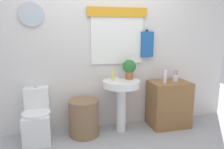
{
  "coord_description": "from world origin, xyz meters",
  "views": [
    {
      "loc": [
        -0.68,
        -2.19,
        1.53
      ],
      "look_at": [
        0.08,
        0.8,
        0.91
      ],
      "focal_mm": 35.17,
      "sensor_mm": 36.0,
      "label": 1
    }
  ],
  "objects_px": {
    "pedestal_sink": "(121,92)",
    "potted_plant": "(129,68)",
    "lotion_bottle": "(165,77)",
    "toilet": "(37,120)",
    "toothbrush_cup": "(176,78)",
    "soap_bottle": "(113,75)",
    "wooden_cabinet": "(169,104)",
    "laundry_hamper": "(84,118)"
  },
  "relations": [
    {
      "from": "pedestal_sink",
      "to": "potted_plant",
      "type": "xyz_separation_m",
      "value": [
        0.14,
        0.06,
        0.36
      ]
    },
    {
      "from": "pedestal_sink",
      "to": "lotion_bottle",
      "type": "bearing_deg",
      "value": -3.31
    },
    {
      "from": "toilet",
      "to": "toothbrush_cup",
      "type": "xyz_separation_m",
      "value": [
        2.14,
        -0.01,
        0.5
      ]
    },
    {
      "from": "soap_bottle",
      "to": "pedestal_sink",
      "type": "bearing_deg",
      "value": -22.62
    },
    {
      "from": "wooden_cabinet",
      "to": "potted_plant",
      "type": "distance_m",
      "value": 0.9
    },
    {
      "from": "lotion_bottle",
      "to": "toothbrush_cup",
      "type": "height_order",
      "value": "lotion_bottle"
    },
    {
      "from": "potted_plant",
      "to": "lotion_bottle",
      "type": "distance_m",
      "value": 0.58
    },
    {
      "from": "pedestal_sink",
      "to": "toothbrush_cup",
      "type": "xyz_separation_m",
      "value": [
        0.91,
        0.02,
        0.17
      ]
    },
    {
      "from": "toilet",
      "to": "wooden_cabinet",
      "type": "relative_size",
      "value": 1.02
    },
    {
      "from": "laundry_hamper",
      "to": "lotion_bottle",
      "type": "xyz_separation_m",
      "value": [
        1.26,
        -0.04,
        0.56
      ]
    },
    {
      "from": "pedestal_sink",
      "to": "lotion_bottle",
      "type": "distance_m",
      "value": 0.73
    },
    {
      "from": "soap_bottle",
      "to": "potted_plant",
      "type": "distance_m",
      "value": 0.28
    },
    {
      "from": "wooden_cabinet",
      "to": "potted_plant",
      "type": "relative_size",
      "value": 2.45
    },
    {
      "from": "wooden_cabinet",
      "to": "toothbrush_cup",
      "type": "height_order",
      "value": "toothbrush_cup"
    },
    {
      "from": "pedestal_sink",
      "to": "toilet",
      "type": "bearing_deg",
      "value": 178.53
    },
    {
      "from": "toilet",
      "to": "soap_bottle",
      "type": "height_order",
      "value": "soap_bottle"
    },
    {
      "from": "toilet",
      "to": "potted_plant",
      "type": "height_order",
      "value": "potted_plant"
    },
    {
      "from": "wooden_cabinet",
      "to": "lotion_bottle",
      "type": "bearing_deg",
      "value": -159.79
    },
    {
      "from": "toothbrush_cup",
      "to": "wooden_cabinet",
      "type": "bearing_deg",
      "value": -169.63
    },
    {
      "from": "soap_bottle",
      "to": "wooden_cabinet",
      "type": "bearing_deg",
      "value": -3.11
    },
    {
      "from": "pedestal_sink",
      "to": "potted_plant",
      "type": "relative_size",
      "value": 2.69
    },
    {
      "from": "laundry_hamper",
      "to": "wooden_cabinet",
      "type": "distance_m",
      "value": 1.37
    },
    {
      "from": "toilet",
      "to": "toothbrush_cup",
      "type": "relative_size",
      "value": 4.04
    },
    {
      "from": "laundry_hamper",
      "to": "pedestal_sink",
      "type": "relative_size",
      "value": 0.67
    },
    {
      "from": "pedestal_sink",
      "to": "toothbrush_cup",
      "type": "relative_size",
      "value": 4.32
    },
    {
      "from": "pedestal_sink",
      "to": "potted_plant",
      "type": "distance_m",
      "value": 0.39
    },
    {
      "from": "laundry_hamper",
      "to": "soap_bottle",
      "type": "bearing_deg",
      "value": 6.33
    },
    {
      "from": "laundry_hamper",
      "to": "potted_plant",
      "type": "bearing_deg",
      "value": 4.82
    },
    {
      "from": "pedestal_sink",
      "to": "soap_bottle",
      "type": "distance_m",
      "value": 0.29
    },
    {
      "from": "soap_bottle",
      "to": "lotion_bottle",
      "type": "bearing_deg",
      "value": -6.32
    },
    {
      "from": "toilet",
      "to": "lotion_bottle",
      "type": "relative_size",
      "value": 3.73
    },
    {
      "from": "laundry_hamper",
      "to": "potted_plant",
      "type": "xyz_separation_m",
      "value": [
        0.71,
        0.06,
        0.71
      ]
    },
    {
      "from": "toilet",
      "to": "potted_plant",
      "type": "relative_size",
      "value": 2.51
    },
    {
      "from": "pedestal_sink",
      "to": "lotion_bottle",
      "type": "xyz_separation_m",
      "value": [
        0.69,
        -0.04,
        0.21
      ]
    },
    {
      "from": "wooden_cabinet",
      "to": "soap_bottle",
      "type": "bearing_deg",
      "value": 176.89
    },
    {
      "from": "soap_bottle",
      "to": "potted_plant",
      "type": "relative_size",
      "value": 0.53
    },
    {
      "from": "laundry_hamper",
      "to": "pedestal_sink",
      "type": "xyz_separation_m",
      "value": [
        0.57,
        0.0,
        0.35
      ]
    },
    {
      "from": "laundry_hamper",
      "to": "toothbrush_cup",
      "type": "distance_m",
      "value": 1.57
    },
    {
      "from": "toothbrush_cup",
      "to": "toilet",
      "type": "bearing_deg",
      "value": 179.69
    },
    {
      "from": "toilet",
      "to": "pedestal_sink",
      "type": "relative_size",
      "value": 0.93
    },
    {
      "from": "wooden_cabinet",
      "to": "toilet",
      "type": "bearing_deg",
      "value": 179.11
    },
    {
      "from": "wooden_cabinet",
      "to": "toothbrush_cup",
      "type": "bearing_deg",
      "value": 10.37
    }
  ]
}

